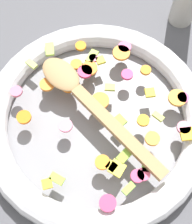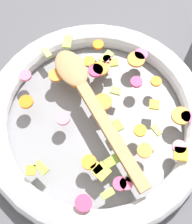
# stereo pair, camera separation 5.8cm
# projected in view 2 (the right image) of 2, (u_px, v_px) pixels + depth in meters

# --- Properties ---
(ground_plane) EXTENTS (4.00, 4.00, 0.00)m
(ground_plane) POSITION_uv_depth(u_px,v_px,m) (96.00, 122.00, 0.63)
(ground_plane) COLOR #4C4C51
(skillet) EXTENTS (0.45, 0.45, 0.05)m
(skillet) POSITION_uv_depth(u_px,v_px,m) (96.00, 118.00, 0.61)
(skillet) COLOR slate
(skillet) RESTS_ON ground_plane
(chopped_vegetables) EXTENTS (0.33, 0.36, 0.01)m
(chopped_vegetables) POSITION_uv_depth(u_px,v_px,m) (109.00, 106.00, 0.59)
(chopped_vegetables) COLOR orange
(chopped_vegetables) RESTS_ON skillet
(wooden_spoon) EXTENTS (0.15, 0.31, 0.01)m
(wooden_spoon) POSITION_uv_depth(u_px,v_px,m) (90.00, 99.00, 0.58)
(wooden_spoon) COLOR #A87F51
(wooden_spoon) RESTS_ON chopped_vegetables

